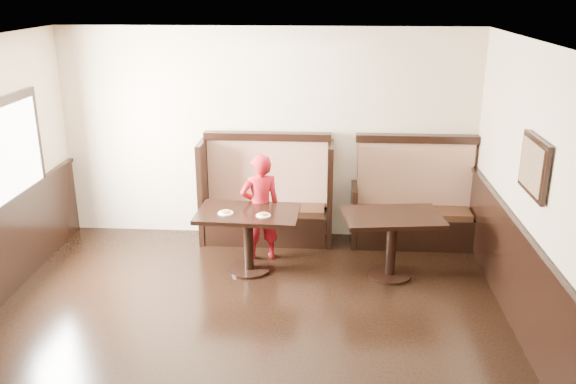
# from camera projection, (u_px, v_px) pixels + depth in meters

# --- Properties ---
(room_shell) EXTENTS (7.00, 7.00, 7.00)m
(room_shell) POSITION_uv_depth(u_px,v_px,m) (199.00, 303.00, 5.30)
(room_shell) COLOR beige
(room_shell) RESTS_ON ground
(booth_main) EXTENTS (1.75, 0.72, 1.45)m
(booth_main) POSITION_uv_depth(u_px,v_px,m) (267.00, 202.00, 8.17)
(booth_main) COLOR black
(booth_main) RESTS_ON ground
(booth_neighbor) EXTENTS (1.65, 0.72, 1.45)m
(booth_neighbor) POSITION_uv_depth(u_px,v_px,m) (413.00, 209.00, 8.06)
(booth_neighbor) COLOR black
(booth_neighbor) RESTS_ON ground
(table_main) EXTENTS (1.22, 0.80, 0.76)m
(table_main) POSITION_uv_depth(u_px,v_px,m) (248.00, 226.00, 7.22)
(table_main) COLOR black
(table_main) RESTS_ON ground
(table_neighbor) EXTENTS (1.20, 0.86, 0.77)m
(table_neighbor) POSITION_uv_depth(u_px,v_px,m) (392.00, 231.00, 7.09)
(table_neighbor) COLOR black
(table_neighbor) RESTS_ON ground
(child) EXTENTS (0.58, 0.48, 1.37)m
(child) POSITION_uv_depth(u_px,v_px,m) (260.00, 208.00, 7.51)
(child) COLOR #A5111B
(child) RESTS_ON ground
(pizza_plate_left) EXTENTS (0.18, 0.18, 0.03)m
(pizza_plate_left) POSITION_uv_depth(u_px,v_px,m) (226.00, 212.00, 7.11)
(pizza_plate_left) COLOR white
(pizza_plate_left) RESTS_ON table_main
(pizza_plate_right) EXTENTS (0.17, 0.17, 0.03)m
(pizza_plate_right) POSITION_uv_depth(u_px,v_px,m) (263.00, 215.00, 7.04)
(pizza_plate_right) COLOR white
(pizza_plate_right) RESTS_ON table_main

